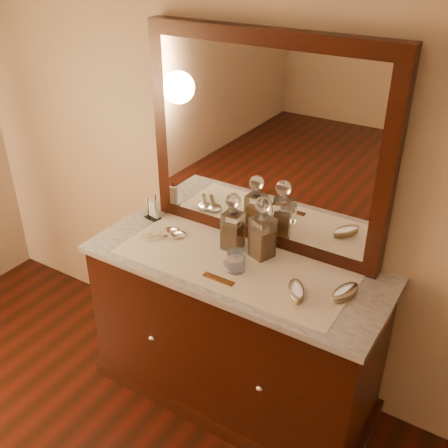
{
  "coord_description": "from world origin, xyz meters",
  "views": [
    {
      "loc": [
        1.03,
        0.21,
        2.21
      ],
      "look_at": [
        0.0,
        1.85,
        1.1
      ],
      "focal_mm": 41.96,
      "sensor_mm": 36.0,
      "label": 1
    }
  ],
  "objects": [
    {
      "name": "knob_right",
      "position": [
        0.3,
        1.67,
        0.45
      ],
      "size": [
        0.04,
        0.04,
        0.04
      ],
      "primitive_type": "sphere",
      "color": "silver",
      "rests_on": "dresser_cabinet"
    },
    {
      "name": "hand_mirror_outer",
      "position": [
        -0.43,
        1.99,
        0.86
      ],
      "size": [
        0.16,
        0.19,
        0.02
      ],
      "color": "silver",
      "rests_on": "lace_runner"
    },
    {
      "name": "dresser_plinth",
      "position": [
        0.0,
        1.96,
        0.04
      ],
      "size": [
        1.46,
        0.59,
        0.08
      ],
      "primitive_type": "cube",
      "color": "black",
      "rests_on": "floor"
    },
    {
      "name": "brush_near",
      "position": [
        0.35,
        1.87,
        0.88
      ],
      "size": [
        0.14,
        0.17,
        0.04
      ],
      "color": "#9B845F",
      "rests_on": "lace_runner"
    },
    {
      "name": "comb",
      "position": [
        0.01,
        1.79,
        0.86
      ],
      "size": [
        0.15,
        0.03,
        0.01
      ],
      "primitive_type": "cube",
      "rotation": [
        0.0,
        0.0,
        -0.01
      ],
      "color": "brown",
      "rests_on": "lace_runner"
    },
    {
      "name": "lace_runner",
      "position": [
        0.0,
        1.94,
        0.85
      ],
      "size": [
        1.1,
        0.45,
        0.0
      ],
      "primitive_type": "cube",
      "color": "white",
      "rests_on": "marble_top"
    },
    {
      "name": "mirror_frame",
      "position": [
        0.0,
        2.2,
        1.35
      ],
      "size": [
        1.2,
        0.08,
        1.0
      ],
      "primitive_type": "cube",
      "color": "black",
      "rests_on": "marble_top"
    },
    {
      "name": "pin_dish",
      "position": [
        0.01,
        1.91,
        0.86
      ],
      "size": [
        0.1,
        0.1,
        0.01
      ],
      "primitive_type": "cylinder",
      "rotation": [
        0.0,
        0.0,
        -0.25
      ],
      "color": "white",
      "rests_on": "lace_runner"
    },
    {
      "name": "mirror_glass",
      "position": [
        0.0,
        2.17,
        1.35
      ],
      "size": [
        1.06,
        0.01,
        0.86
      ],
      "primitive_type": "cube",
      "color": "white",
      "rests_on": "marble_top"
    },
    {
      "name": "decanter_left",
      "position": [
        -0.07,
        2.05,
        0.97
      ],
      "size": [
        0.09,
        0.09,
        0.29
      ],
      "color": "#8E5114",
      "rests_on": "lace_runner"
    },
    {
      "name": "dresser_cabinet",
      "position": [
        0.0,
        1.96,
        0.41
      ],
      "size": [
        1.4,
        0.55,
        0.82
      ],
      "primitive_type": "cube",
      "color": "black",
      "rests_on": "floor"
    },
    {
      "name": "brush_far",
      "position": [
        0.53,
        1.97,
        0.88
      ],
      "size": [
        0.11,
        0.17,
        0.04
      ],
      "color": "#9B845F",
      "rests_on": "lace_runner"
    },
    {
      "name": "napkin_rack",
      "position": [
        -0.59,
        2.08,
        0.9
      ],
      "size": [
        0.1,
        0.07,
        0.13
      ],
      "color": "black",
      "rests_on": "marble_top"
    },
    {
      "name": "knob_left",
      "position": [
        -0.3,
        1.67,
        0.45
      ],
      "size": [
        0.04,
        0.04,
        0.04
      ],
      "primitive_type": "sphere",
      "color": "silver",
      "rests_on": "dresser_cabinet"
    },
    {
      "name": "tumblers",
      "position": [
        0.04,
        1.89,
        0.9
      ],
      "size": [
        0.09,
        0.09,
        0.1
      ],
      "color": "white",
      "rests_on": "lace_runner"
    },
    {
      "name": "hand_mirror_inner",
      "position": [
        -0.38,
        1.97,
        0.86
      ],
      "size": [
        0.17,
        0.19,
        0.02
      ],
      "color": "silver",
      "rests_on": "lace_runner"
    },
    {
      "name": "marble_top",
      "position": [
        0.0,
        1.96,
        0.83
      ],
      "size": [
        1.44,
        0.59,
        0.03
      ],
      "primitive_type": "cube",
      "color": "white",
      "rests_on": "dresser_cabinet"
    },
    {
      "name": "decanter_right",
      "position": [
        0.08,
        2.06,
        0.97
      ],
      "size": [
        0.12,
        0.12,
        0.31
      ],
      "color": "#8E5114",
      "rests_on": "lace_runner"
    }
  ]
}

